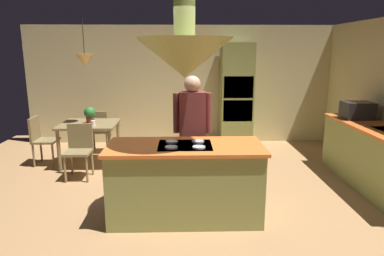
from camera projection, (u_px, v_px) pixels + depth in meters
The scene contains 15 objects.
ground at pixel (185, 209), 4.54m from camera, with size 8.16×8.16×0.00m, color #AD7F51.
wall_back at pixel (184, 85), 7.61m from camera, with size 6.80×0.10×2.55m, color beige.
kitchen_island at pixel (185, 181), 4.24m from camera, with size 1.87×0.83×0.95m.
counter_run_right at pixel (378, 159), 5.09m from camera, with size 0.73×2.49×0.93m.
oven_tower at pixel (236, 96), 7.29m from camera, with size 0.66×0.62×2.18m.
dining_table at pixel (89, 129), 6.20m from camera, with size 0.99×0.89×0.76m.
person_at_island at pixel (192, 128), 4.79m from camera, with size 0.53×0.23×1.70m.
range_hood at pixel (185, 55), 3.90m from camera, with size 1.10×1.10×1.00m.
pendant_light_over_table at pixel (85, 60), 5.93m from camera, with size 0.32×0.32×0.82m.
chair_facing_island at pixel (79, 147), 5.58m from camera, with size 0.40×0.40×0.87m.
chair_by_back_wall at pixel (99, 129), 6.88m from camera, with size 0.40×0.40×0.87m.
chair_at_corner at pixel (41, 137), 6.21m from camera, with size 0.40×0.40×0.87m.
potted_plant_on_table at pixel (90, 114), 6.09m from camera, with size 0.20×0.20×0.30m.
cup_on_table at pixel (93, 123), 5.95m from camera, with size 0.07×0.07×0.09m, color white.
microwave_on_counter at pixel (357, 110), 5.67m from camera, with size 0.46×0.36×0.28m, color #232326.
Camera 1 is at (-0.02, -4.19, 2.04)m, focal length 32.40 mm.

